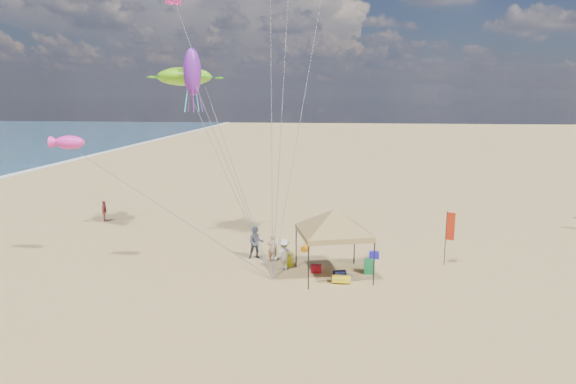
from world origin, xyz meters
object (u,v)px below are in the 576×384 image
Objects in this scene: canopy_tent at (334,212)px; feather_flag at (449,230)px; cooler_blue at (374,255)px; beach_cart at (341,279)px; chair_green at (369,266)px; chair_yellow at (289,259)px; person_far_a at (104,211)px; person_near_c at (284,255)px; person_near_a at (272,248)px; person_near_b at (256,243)px; cooler_red at (316,269)px.

canopy_tent reaches higher than feather_flag.
cooler_blue is at bearing 53.18° from canopy_tent.
chair_green is at bearing 48.35° from beach_cart.
feather_flag reaches higher than chair_yellow.
person_near_c is at bearing -144.10° from person_far_a.
person_near_a reaches higher than cooler_blue.
beach_cart is at bearing -49.39° from person_near_b.
canopy_tent is 11.66× the size of cooler_blue.
cooler_red is 18.32m from person_far_a.
feather_flag is at bearing -12.01° from cooler_blue.
chair_green is at bearing -30.31° from person_near_b.
beach_cart is (-1.41, -1.59, -0.15)m from chair_green.
person_near_c is at bearing -153.21° from cooler_blue.
person_near_c reaches higher than chair_yellow.
canopy_tent is 4.07× the size of person_far_a.
person_near_a is at bearing 166.29° from chair_green.
chair_green is 0.45× the size of person_far_a.
canopy_tent is at bearing -42.71° from person_near_b.
person_near_b is at bearing 146.21° from beach_cart.
person_near_c is (-3.04, 1.56, 0.64)m from beach_cart.
canopy_tent reaches higher than person_near_a.
cooler_red is 0.77× the size of chair_green.
feather_flag is at bearing 6.20° from chair_yellow.
beach_cart is at bearing -65.79° from canopy_tent.
chair_yellow is 16.53m from person_far_a.
person_near_a is 0.93× the size of person_near_c.
cooler_blue reaches higher than beach_cart.
person_far_a is (-13.44, 7.49, -0.01)m from person_near_a.
cooler_red is at bearing -141.71° from person_far_a.
chair_yellow is (-8.57, -0.93, -1.67)m from feather_flag.
feather_flag is at bearing 19.79° from canopy_tent.
cooler_blue is 0.60× the size of beach_cart.
cooler_red is 0.60× the size of beach_cart.
feather_flag is 3.36× the size of beach_cart.
canopy_tent reaches higher than cooler_blue.
canopy_tent is at bearing -141.48° from person_far_a.
cooler_blue is at bearing 39.97° from cooler_red.
beach_cart is 0.58× the size of person_far_a.
cooler_blue is 5.50m from person_near_c.
person_near_a is 15.38m from person_far_a.
person_near_c is (0.79, -1.31, 0.06)m from person_near_a.
person_near_c reaches higher than beach_cart.
canopy_tent is 4.94m from cooler_blue.
beach_cart is (-1.83, -4.02, 0.01)m from cooler_blue.
cooler_red is at bearing -165.53° from feather_flag.
canopy_tent is at bearing -160.21° from feather_flag.
feather_flag reaches higher than beach_cart.
person_near_b is (-6.22, 1.63, 0.58)m from chair_green.
person_far_a is (-14.23, 8.80, -0.07)m from person_near_c.
chair_yellow is at bearing 141.69° from beach_cart.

